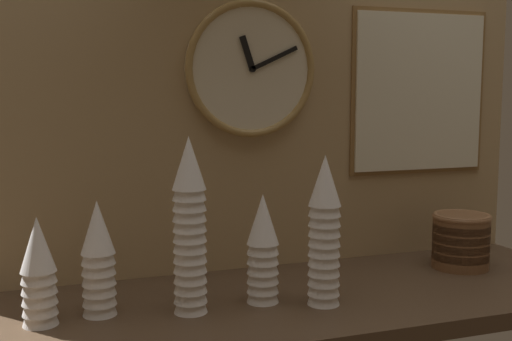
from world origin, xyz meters
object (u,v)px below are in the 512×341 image
(cup_stack_center_right, at_px, (324,230))
(cup_stack_center_left, at_px, (190,226))
(cup_stack_far_left, at_px, (39,271))
(wall_clock, at_px, (251,69))
(cup_stack_center, at_px, (263,249))
(menu_board, at_px, (420,92))
(cup_stack_left, at_px, (98,258))
(bowl_stack_far_right, at_px, (461,239))

(cup_stack_center_right, relative_size, cup_stack_center_left, 0.88)
(cup_stack_center_left, bearing_deg, cup_stack_center_right, -9.25)
(cup_stack_far_left, distance_m, wall_clock, 0.73)
(cup_stack_center_left, xyz_separation_m, wall_clock, (0.24, 0.28, 0.34))
(cup_stack_center, xyz_separation_m, menu_board, (0.58, 0.27, 0.35))
(cup_stack_left, relative_size, wall_clock, 0.70)
(cup_stack_center_right, relative_size, bowl_stack_far_right, 2.17)
(cup_stack_center_left, xyz_separation_m, bowl_stack_far_right, (0.78, 0.10, -0.11))
(cup_stack_center, xyz_separation_m, cup_stack_center_left, (-0.17, -0.01, 0.07))
(cup_stack_left, bearing_deg, cup_stack_center_right, -11.47)
(cup_stack_center_left, bearing_deg, wall_clock, 49.50)
(bowl_stack_far_right, bearing_deg, cup_stack_center_right, -162.87)
(cup_stack_center, bearing_deg, wall_clock, 76.29)
(cup_stack_center_left, bearing_deg, cup_stack_center, 3.98)
(cup_stack_far_left, bearing_deg, wall_clock, 24.26)
(cup_stack_far_left, distance_m, cup_stack_center_right, 0.61)
(cup_stack_center_left, bearing_deg, cup_stack_far_left, 174.39)
(cup_stack_center, distance_m, cup_stack_left, 0.36)
(cup_stack_far_left, bearing_deg, cup_stack_center, -2.20)
(wall_clock, bearing_deg, cup_stack_center, -103.71)
(cup_stack_center_left, height_order, cup_stack_left, cup_stack_center_left)
(cup_stack_center, xyz_separation_m, wall_clock, (0.06, 0.27, 0.41))
(cup_stack_center_right, relative_size, cup_stack_left, 1.36)
(cup_stack_center, relative_size, bowl_stack_far_right, 1.60)
(cup_stack_center, relative_size, cup_stack_left, 1.00)
(cup_stack_center_right, bearing_deg, bowl_stack_far_right, 17.13)
(cup_stack_center, distance_m, cup_stack_center_left, 0.19)
(wall_clock, relative_size, menu_board, 0.75)
(cup_stack_center, bearing_deg, cup_stack_center_left, -176.02)
(cup_stack_center_right, relative_size, menu_board, 0.72)
(bowl_stack_far_right, xyz_separation_m, wall_clock, (-0.54, 0.18, 0.46))
(cup_stack_far_left, xyz_separation_m, cup_stack_center_right, (0.61, -0.08, 0.06))
(cup_stack_left, bearing_deg, cup_stack_far_left, -170.87)
(cup_stack_far_left, xyz_separation_m, menu_board, (1.07, 0.26, 0.36))
(wall_clock, bearing_deg, cup_stack_center_right, -79.59)
(cup_stack_center_left, distance_m, menu_board, 0.86)
(cup_stack_far_left, bearing_deg, cup_stack_center_right, -7.40)
(bowl_stack_far_right, distance_m, wall_clock, 0.73)
(bowl_stack_far_right, distance_m, menu_board, 0.44)
(cup_stack_left, bearing_deg, cup_stack_center, -6.04)
(menu_board, bearing_deg, wall_clock, -179.03)
(menu_board, bearing_deg, cup_stack_center_left, -159.30)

